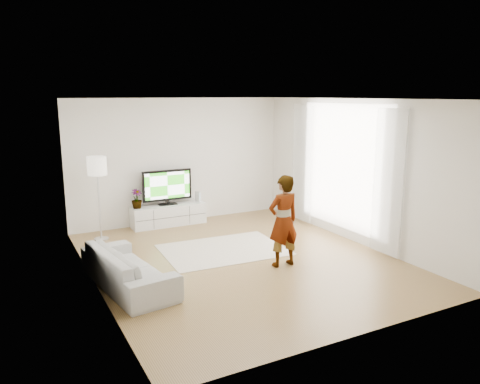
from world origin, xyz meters
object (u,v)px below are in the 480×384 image
media_console (168,215)px  player (283,221)px  television (167,186)px  sofa (128,268)px  rug (224,250)px  floor_lamp (97,170)px

media_console → player: size_ratio=1.06×
media_console → television: television is taller
media_console → sofa: (-1.68, -2.98, 0.06)m
rug → media_console: bearing=99.0°
sofa → player: bearing=-106.2°
media_console → floor_lamp: size_ratio=0.98×
sofa → floor_lamp: (0.12, 2.61, 1.13)m
media_console → rug: (0.34, -2.13, -0.23)m
rug → floor_lamp: bearing=137.1°
television → floor_lamp: size_ratio=0.67×
player → sofa: bearing=-9.9°
media_console → sofa: bearing=-119.4°
media_console → television: bearing=90.0°
rug → sofa: 2.21m
media_console → television: 0.66m
media_console → player: bearing=-75.3°
player → floor_lamp: 3.89m
media_console → player: 3.50m
television → sofa: bearing=-119.2°
sofa → television: bearing=-37.3°
floor_lamp → media_console: bearing=13.3°
floor_lamp → rug: bearing=-42.9°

